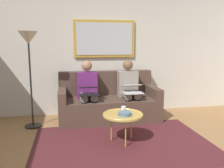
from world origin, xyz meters
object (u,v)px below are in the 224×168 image
framed_mirror (105,39)px  cup (124,109)px  standing_lamp (29,49)px  coffee_table (123,115)px  laptop_black (89,91)px  bowl (125,114)px  person_left (129,88)px  laptop_silver (132,89)px  person_right (88,89)px  couch (108,102)px

framed_mirror → cup: framed_mirror is taller
cup → standing_lamp: (1.44, -0.85, 0.89)m
coffee_table → laptop_black: size_ratio=1.71×
bowl → person_left: 1.29m
laptop_silver → standing_lamp: 1.94m
person_right → framed_mirror: bearing=-131.4°
coffee_table → standing_lamp: standing_lamp is taller
person_right → coffee_table: bearing=109.7°
laptop_black → cup: bearing=119.0°
laptop_silver → framed_mirror: bearing=-60.0°
person_right → standing_lamp: standing_lamp is taller
person_left → couch: bearing=-9.6°
coffee_table → laptop_silver: 1.01m
laptop_silver → person_right: bearing=-16.6°
coffee_table → person_right: size_ratio=0.52×
person_left → standing_lamp: standing_lamp is taller
couch → framed_mirror: 1.30m
couch → laptop_black: (0.40, 0.32, 0.31)m
bowl → laptop_silver: size_ratio=0.53×
couch → person_left: person_left is taller
cup → standing_lamp: standing_lamp is taller
laptop_black → coffee_table: bearing=114.6°
coffee_table → person_right: 1.23m
cup → bowl: cup is taller
laptop_silver → standing_lamp: standing_lamp is taller
bowl → person_right: bearing=-70.8°
laptop_silver → laptop_black: (0.80, 0.01, -0.00)m
couch → cup: couch is taller
coffee_table → person_left: (-0.39, -1.15, 0.19)m
laptop_silver → laptop_black: laptop_silver is taller
coffee_table → bowl: (-0.01, 0.07, 0.04)m
coffee_table → laptop_silver: laptop_silver is taller
standing_lamp → cup: bearing=149.3°
coffee_table → standing_lamp: size_ratio=0.36×
cup → couch: bearing=-87.7°
framed_mirror → person_right: 1.12m
laptop_black → standing_lamp: standing_lamp is taller
coffee_table → laptop_silver: (-0.39, -0.91, 0.21)m
framed_mirror → person_left: bearing=131.4°
framed_mirror → person_left: (-0.40, 0.46, -0.94)m
framed_mirror → standing_lamp: (1.39, 0.66, -0.18)m
coffee_table → cup: cup is taller
laptop_black → person_right: bearing=-90.0°
person_left → laptop_silver: size_ratio=3.18×
bowl → laptop_black: laptop_black is taller
person_right → laptop_black: (0.00, 0.25, 0.02)m
couch → laptop_black: bearing=38.2°
coffee_table → laptop_black: laptop_black is taller
coffee_table → person_right: person_right is taller
laptop_silver → person_right: (0.80, -0.24, -0.02)m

